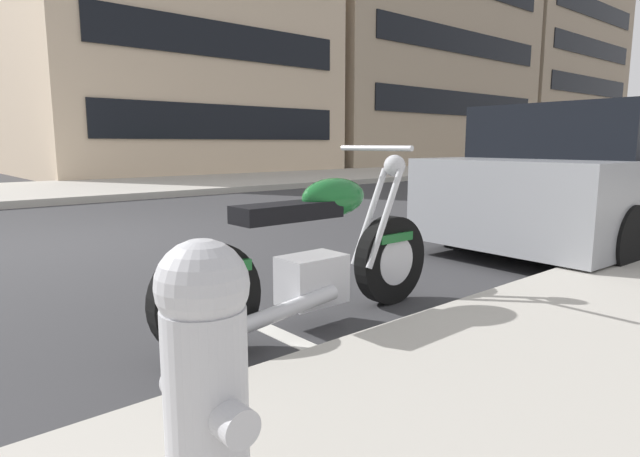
% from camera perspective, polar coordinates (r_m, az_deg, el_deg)
% --- Properties ---
extents(ground_plane, '(260.00, 260.00, 0.00)m').
position_cam_1_polar(ground_plane, '(6.51, -24.34, -1.56)').
color(ground_plane, '#333335').
extents(sidewalk_far_curb, '(120.00, 5.00, 0.14)m').
position_cam_1_polar(sidewalk_far_curb, '(18.86, 6.31, 5.93)').
color(sidewalk_far_curb, '#ADA89E').
rests_on(sidewalk_far_curb, ground).
extents(parking_stall_stripe, '(0.12, 2.20, 0.01)m').
position_cam_1_polar(parking_stall_stripe, '(3.32, -6.09, -10.53)').
color(parking_stall_stripe, silver).
rests_on(parking_stall_stripe, ground).
extents(parked_motorcycle, '(2.07, 0.62, 1.11)m').
position_cam_1_polar(parked_motorcycle, '(3.24, -0.53, -3.25)').
color(parked_motorcycle, black).
rests_on(parked_motorcycle, ground).
extents(parked_car_behind_motorcycle, '(4.25, 2.05, 1.51)m').
position_cam_1_polar(parked_car_behind_motorcycle, '(6.65, 27.61, 4.58)').
color(parked_car_behind_motorcycle, gray).
rests_on(parked_car_behind_motorcycle, ground).
extents(car_opposite_curb, '(4.15, 1.99, 1.40)m').
position_cam_1_polar(car_opposite_curb, '(23.59, 25.91, 7.17)').
color(car_opposite_curb, silver).
rests_on(car_opposite_curb, ground).
extents(fire_hydrant, '(0.24, 0.36, 0.75)m').
position_cam_1_polar(fire_hydrant, '(1.44, -12.29, -14.97)').
color(fire_hydrant, '#B7B7BC').
rests_on(fire_hydrant, sidewalk_near_curb).
extents(townhouse_corner_block, '(10.44, 10.07, 8.18)m').
position_cam_1_polar(townhouse_corner_block, '(22.29, -17.01, 16.45)').
color(townhouse_corner_block, beige).
rests_on(townhouse_corner_block, ground).
extents(townhouse_behind_pole, '(14.46, 10.88, 13.62)m').
position_cam_1_polar(townhouse_behind_pole, '(30.65, 6.58, 19.82)').
color(townhouse_behind_pole, tan).
rests_on(townhouse_behind_pole, ground).
extents(townhouse_near_left, '(12.60, 8.38, 11.22)m').
position_cam_1_polar(townhouse_near_left, '(41.06, 21.73, 14.83)').
color(townhouse_near_left, tan).
rests_on(townhouse_near_left, ground).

